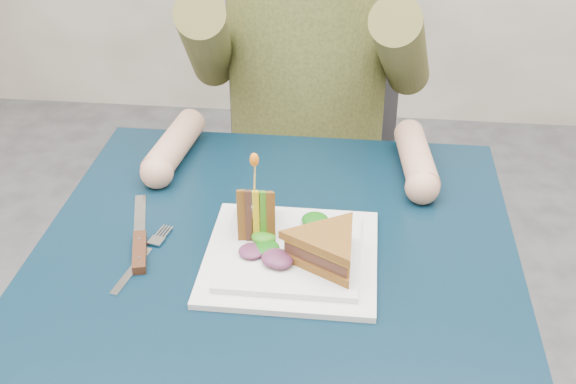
# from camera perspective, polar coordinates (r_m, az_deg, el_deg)

# --- Properties ---
(table) EXTENTS (0.75, 0.75, 0.73)m
(table) POSITION_cam_1_polar(r_m,az_deg,el_deg) (1.18, -0.93, -7.44)
(table) COLOR black
(table) RESTS_ON ground
(chair) EXTENTS (0.42, 0.40, 0.93)m
(chair) POSITION_cam_1_polar(r_m,az_deg,el_deg) (1.78, 1.69, 3.03)
(chair) COLOR #47474C
(chair) RESTS_ON ground
(diner) EXTENTS (0.54, 0.59, 0.74)m
(diner) POSITION_cam_1_polar(r_m,az_deg,el_deg) (1.53, 1.54, 13.37)
(diner) COLOR #525727
(diner) RESTS_ON chair
(plate) EXTENTS (0.26, 0.26, 0.02)m
(plate) POSITION_cam_1_polar(r_m,az_deg,el_deg) (1.10, 0.23, -4.99)
(plate) COLOR white
(plate) RESTS_ON table
(sandwich_flat) EXTENTS (0.19, 0.19, 0.05)m
(sandwich_flat) POSITION_cam_1_polar(r_m,az_deg,el_deg) (1.05, 3.07, -4.43)
(sandwich_flat) COLOR brown
(sandwich_flat) RESTS_ON plate
(sandwich_upright) EXTENTS (0.08, 0.13, 0.13)m
(sandwich_upright) POSITION_cam_1_polar(r_m,az_deg,el_deg) (1.12, -2.57, -1.56)
(sandwich_upright) COLOR brown
(sandwich_upright) RESTS_ON plate
(fork) EXTENTS (0.05, 0.18, 0.01)m
(fork) POSITION_cam_1_polar(r_m,az_deg,el_deg) (1.12, -11.55, -5.27)
(fork) COLOR silver
(fork) RESTS_ON table
(knife) EXTENTS (0.08, 0.22, 0.02)m
(knife) POSITION_cam_1_polar(r_m,az_deg,el_deg) (1.15, -11.65, -4.12)
(knife) COLOR silver
(knife) RESTS_ON table
(toothpick) EXTENTS (0.01, 0.01, 0.06)m
(toothpick) POSITION_cam_1_polar(r_m,az_deg,el_deg) (1.08, -2.65, 1.27)
(toothpick) COLOR tan
(toothpick) RESTS_ON sandwich_upright
(toothpick_frill) EXTENTS (0.01, 0.01, 0.02)m
(toothpick_frill) POSITION_cam_1_polar(r_m,az_deg,el_deg) (1.07, -2.68, 2.56)
(toothpick_frill) COLOR orange
(toothpick_frill) RESTS_ON sandwich_upright
(lettuce_spill) EXTENTS (0.15, 0.13, 0.02)m
(lettuce_spill) POSITION_cam_1_polar(r_m,az_deg,el_deg) (1.09, 0.55, -3.82)
(lettuce_spill) COLOR #337A14
(lettuce_spill) RESTS_ON plate
(onion_ring) EXTENTS (0.04, 0.04, 0.02)m
(onion_ring) POSITION_cam_1_polar(r_m,az_deg,el_deg) (1.09, 1.05, -3.79)
(onion_ring) COLOR #9E4C7A
(onion_ring) RESTS_ON plate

